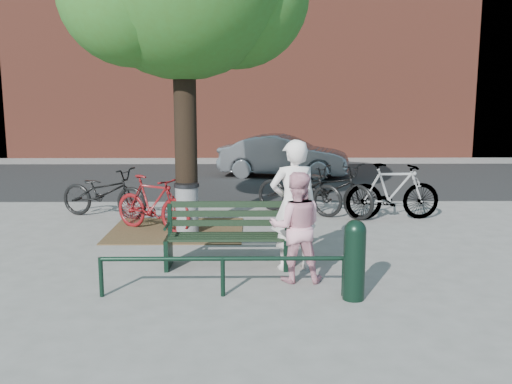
{
  "coord_description": "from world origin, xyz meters",
  "views": [
    {
      "loc": [
        0.33,
        -7.95,
        2.49
      ],
      "look_at": [
        0.44,
        1.0,
        0.93
      ],
      "focal_mm": 40.0,
      "sensor_mm": 36.0,
      "label": 1
    }
  ],
  "objects_px": {
    "bicycle_c": "(299,189)",
    "park_bench": "(227,233)",
    "litter_bin": "(187,208)",
    "parked_car": "(284,156)",
    "person_left": "(293,205)",
    "bollard": "(354,257)",
    "person_right": "(296,227)"
  },
  "relations": [
    {
      "from": "bollard",
      "to": "parked_car",
      "type": "xyz_separation_m",
      "value": [
        -0.24,
        10.23,
        0.1
      ]
    },
    {
      "from": "person_right",
      "to": "bicycle_c",
      "type": "distance_m",
      "value": 4.34
    },
    {
      "from": "bollard",
      "to": "litter_bin",
      "type": "relative_size",
      "value": 1.09
    },
    {
      "from": "park_bench",
      "to": "bicycle_c",
      "type": "xyz_separation_m",
      "value": [
        1.37,
        3.62,
        0.04
      ]
    },
    {
      "from": "person_right",
      "to": "parked_car",
      "type": "distance_m",
      "value": 9.53
    },
    {
      "from": "person_right",
      "to": "parked_car",
      "type": "xyz_separation_m",
      "value": [
        0.41,
        9.52,
        -0.11
      ]
    },
    {
      "from": "park_bench",
      "to": "person_left",
      "type": "xyz_separation_m",
      "value": [
        0.95,
        -0.16,
        0.45
      ]
    },
    {
      "from": "person_left",
      "to": "park_bench",
      "type": "bearing_deg",
      "value": -22.35
    },
    {
      "from": "park_bench",
      "to": "parked_car",
      "type": "bearing_deg",
      "value": 81.24
    },
    {
      "from": "person_left",
      "to": "litter_bin",
      "type": "relative_size",
      "value": 2.04
    },
    {
      "from": "bicycle_c",
      "to": "park_bench",
      "type": "bearing_deg",
      "value": -167.6
    },
    {
      "from": "park_bench",
      "to": "litter_bin",
      "type": "xyz_separation_m",
      "value": [
        -0.78,
        1.92,
        -0.02
      ]
    },
    {
      "from": "parked_car",
      "to": "litter_bin",
      "type": "bearing_deg",
      "value": 174.53
    },
    {
      "from": "parked_car",
      "to": "person_right",
      "type": "bearing_deg",
      "value": -170.71
    },
    {
      "from": "bicycle_c",
      "to": "person_right",
      "type": "bearing_deg",
      "value": -152.44
    },
    {
      "from": "park_bench",
      "to": "person_left",
      "type": "relative_size",
      "value": 0.94
    },
    {
      "from": "litter_bin",
      "to": "bicycle_c",
      "type": "bearing_deg",
      "value": 38.32
    },
    {
      "from": "parked_car",
      "to": "person_left",
      "type": "bearing_deg",
      "value": -170.86
    },
    {
      "from": "litter_bin",
      "to": "bollard",
      "type": "bearing_deg",
      "value": -54.38
    },
    {
      "from": "park_bench",
      "to": "parked_car",
      "type": "distance_m",
      "value": 8.93
    },
    {
      "from": "park_bench",
      "to": "bollard",
      "type": "height_order",
      "value": "bollard"
    },
    {
      "from": "bollard",
      "to": "bicycle_c",
      "type": "height_order",
      "value": "bicycle_c"
    },
    {
      "from": "park_bench",
      "to": "bollard",
      "type": "relative_size",
      "value": 1.75
    },
    {
      "from": "person_left",
      "to": "bollard",
      "type": "relative_size",
      "value": 1.86
    },
    {
      "from": "bollard",
      "to": "bicycle_c",
      "type": "bearing_deg",
      "value": 92.63
    },
    {
      "from": "person_right",
      "to": "bollard",
      "type": "distance_m",
      "value": 0.98
    },
    {
      "from": "person_right",
      "to": "bollard",
      "type": "height_order",
      "value": "person_right"
    },
    {
      "from": "litter_bin",
      "to": "park_bench",
      "type": "bearing_deg",
      "value": -67.87
    },
    {
      "from": "bicycle_c",
      "to": "parked_car",
      "type": "distance_m",
      "value": 5.21
    },
    {
      "from": "person_right",
      "to": "litter_bin",
      "type": "xyz_separation_m",
      "value": [
        -1.73,
        2.62,
        -0.28
      ]
    },
    {
      "from": "litter_bin",
      "to": "bicycle_c",
      "type": "xyz_separation_m",
      "value": [
        2.15,
        1.7,
        0.06
      ]
    },
    {
      "from": "litter_bin",
      "to": "parked_car",
      "type": "height_order",
      "value": "parked_car"
    }
  ]
}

